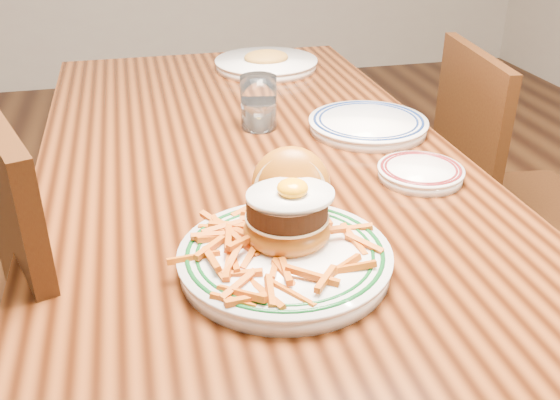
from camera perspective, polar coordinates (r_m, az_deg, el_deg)
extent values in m
cube|color=black|center=(1.31, -2.77, 3.48)|extent=(0.85, 1.60, 0.05)
cylinder|color=black|center=(2.13, -16.13, 1.25)|extent=(0.07, 0.07, 0.70)
cylinder|color=black|center=(2.20, 3.12, 3.29)|extent=(0.07, 0.07, 0.70)
cube|color=#38200B|center=(1.12, -22.82, -3.88)|extent=(0.17, 0.43, 0.48)
cylinder|color=#38200B|center=(1.57, -21.21, -16.42)|extent=(0.04, 0.04, 0.44)
cube|color=#38200B|center=(1.88, 20.94, -0.85)|extent=(0.45, 0.45, 0.04)
cube|color=#38200B|center=(1.71, 16.74, 5.78)|extent=(0.08, 0.41, 0.44)
cylinder|color=#38200B|center=(2.20, 22.14, -3.39)|extent=(0.04, 0.04, 0.40)
cylinder|color=#38200B|center=(2.06, 13.51, -4.13)|extent=(0.04, 0.04, 0.40)
cylinder|color=#38200B|center=(1.80, 17.07, -9.97)|extent=(0.04, 0.04, 0.40)
cylinder|color=white|center=(0.91, 0.44, -5.69)|extent=(0.31, 0.31, 0.02)
cylinder|color=white|center=(0.90, 0.44, -4.89)|extent=(0.31, 0.31, 0.01)
torus|color=#0B4117|center=(0.90, 0.45, -4.77)|extent=(0.29, 0.29, 0.01)
torus|color=#0B4117|center=(0.90, 0.45, -4.77)|extent=(0.26, 0.26, 0.01)
ellipsoid|color=#914F12|center=(0.93, 0.64, -2.70)|extent=(0.13, 0.13, 0.06)
cylinder|color=#DCBB89|center=(0.92, 0.65, -1.53)|extent=(0.12, 0.12, 0.00)
cylinder|color=black|center=(0.91, 0.65, -0.57)|extent=(0.12, 0.12, 0.03)
ellipsoid|color=white|center=(0.90, 0.96, 0.46)|extent=(0.13, 0.11, 0.01)
ellipsoid|color=#FF9A05|center=(0.89, 1.16, 1.10)|extent=(0.05, 0.05, 0.03)
ellipsoid|color=#914F12|center=(0.97, 0.99, 1.33)|extent=(0.15, 0.14, 0.14)
cylinder|color=#DCBB89|center=(0.96, 0.91, 0.69)|extent=(0.12, 0.07, 0.11)
cylinder|color=white|center=(1.21, 12.70, 2.29)|extent=(0.16, 0.16, 0.02)
cylinder|color=white|center=(1.20, 12.75, 2.77)|extent=(0.16, 0.16, 0.01)
torus|color=#5D1517|center=(1.20, 12.76, 2.85)|extent=(0.15, 0.15, 0.01)
torus|color=#5D1517|center=(1.20, 12.76, 2.85)|extent=(0.14, 0.14, 0.01)
cube|color=silver|center=(1.22, 13.37, 3.07)|extent=(0.05, 0.10, 0.00)
cylinder|color=white|center=(1.41, 8.04, 6.68)|extent=(0.26, 0.26, 0.02)
cylinder|color=white|center=(1.41, 8.07, 7.17)|extent=(0.26, 0.26, 0.01)
torus|color=#102150|center=(1.41, 8.08, 7.25)|extent=(0.25, 0.25, 0.01)
torus|color=#102150|center=(1.41, 8.08, 7.25)|extent=(0.22, 0.22, 0.01)
cylinder|color=white|center=(1.40, -1.97, 8.88)|extent=(0.08, 0.08, 0.12)
cylinder|color=silver|center=(1.41, -1.95, 7.81)|extent=(0.07, 0.07, 0.06)
cylinder|color=white|center=(1.86, -1.26, 12.22)|extent=(0.29, 0.29, 0.02)
cylinder|color=white|center=(1.86, -1.27, 12.63)|extent=(0.30, 0.30, 0.01)
ellipsoid|color=#AB8131|center=(1.86, -1.27, 12.92)|extent=(0.13, 0.11, 0.04)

